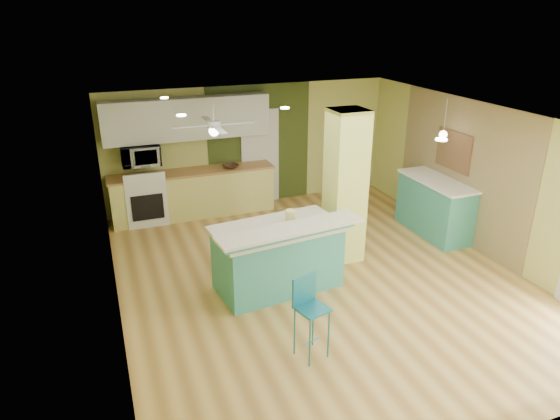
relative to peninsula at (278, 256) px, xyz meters
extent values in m
cube|color=olive|center=(0.71, 0.05, -0.53)|extent=(6.00, 7.00, 0.01)
cube|color=white|center=(0.71, 0.05, 1.98)|extent=(6.00, 7.00, 0.01)
cube|color=#C3C469|center=(0.71, 3.56, 0.72)|extent=(6.00, 0.01, 2.50)
cube|color=#C3C469|center=(0.71, -3.45, 0.72)|extent=(6.00, 0.01, 2.50)
cube|color=#C3C469|center=(-2.30, 0.05, 0.72)|extent=(0.01, 7.00, 2.50)
cube|color=#C3C469|center=(3.71, 0.05, 0.72)|extent=(0.01, 7.00, 2.50)
cube|color=olive|center=(3.69, 0.65, 0.72)|extent=(0.02, 3.40, 2.50)
cube|color=#3C4A1D|center=(0.91, 3.54, 0.72)|extent=(2.20, 0.02, 2.50)
cube|color=silver|center=(0.91, 3.51, 0.47)|extent=(0.82, 0.05, 2.00)
cube|color=#DBE56A|center=(1.36, 0.55, 0.72)|extent=(0.55, 0.55, 2.50)
cube|color=#DDD773|center=(-0.59, 3.25, -0.08)|extent=(3.20, 0.60, 0.90)
cube|color=#A26C37|center=(-0.59, 3.25, 0.39)|extent=(3.25, 0.63, 0.04)
cube|color=white|center=(-1.54, 3.25, -0.08)|extent=(0.76, 0.64, 0.90)
cube|color=black|center=(-1.54, 2.92, -0.11)|extent=(0.59, 0.02, 0.50)
cube|color=white|center=(-1.54, 2.95, 0.46)|extent=(0.76, 0.06, 0.18)
cube|color=silver|center=(-0.59, 3.37, 1.42)|extent=(3.20, 0.34, 0.80)
imported|color=white|center=(-1.54, 3.25, 0.82)|extent=(0.70, 0.48, 0.39)
cylinder|color=silver|center=(-0.39, 2.05, 1.77)|extent=(0.03, 0.03, 0.40)
cylinder|color=silver|center=(-0.39, 2.05, 1.57)|extent=(0.24, 0.24, 0.10)
sphere|color=white|center=(-0.39, 2.05, 1.45)|extent=(0.18, 0.18, 0.18)
cylinder|color=silver|center=(3.36, 0.80, 1.66)|extent=(0.01, 0.01, 0.62)
sphere|color=white|center=(3.36, 0.80, 1.35)|extent=(0.14, 0.14, 0.14)
cube|color=brown|center=(3.67, 0.85, 1.02)|extent=(0.03, 0.90, 0.70)
cube|color=teal|center=(0.00, 0.02, -0.06)|extent=(1.86, 1.08, 0.94)
cube|color=beige|center=(0.00, 0.02, 0.44)|extent=(1.98, 1.20, 0.05)
cube|color=teal|center=(0.05, -0.39, 0.53)|extent=(2.00, 0.37, 0.14)
cube|color=beige|center=(0.05, -0.39, 0.59)|extent=(2.17, 0.68, 0.04)
cylinder|color=teal|center=(-0.29, -1.81, -0.20)|extent=(0.02, 0.02, 0.65)
cylinder|color=teal|center=(-0.01, -1.73, -0.20)|extent=(0.02, 0.02, 0.65)
cylinder|color=teal|center=(-0.37, -1.53, -0.20)|extent=(0.02, 0.02, 0.65)
cylinder|color=teal|center=(-0.09, -1.46, -0.20)|extent=(0.02, 0.02, 0.65)
cube|color=teal|center=(-0.19, -1.63, 0.13)|extent=(0.42, 0.42, 0.03)
cube|color=teal|center=(-0.23, -1.49, 0.33)|extent=(0.34, 0.12, 0.36)
cube|color=teal|center=(3.41, 0.84, -0.03)|extent=(0.64, 1.55, 1.00)
cube|color=white|center=(3.41, 0.84, 0.49)|extent=(0.69, 1.62, 0.04)
imported|color=#3B2418|center=(0.17, 3.16, 0.45)|extent=(0.37, 0.37, 0.07)
cylinder|color=yellow|center=(0.23, 0.11, 0.56)|extent=(0.15, 0.15, 0.19)
camera|label=1|loc=(-2.30, -6.14, 3.40)|focal=32.00mm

